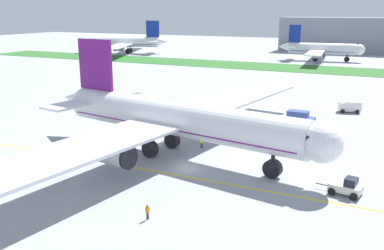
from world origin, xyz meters
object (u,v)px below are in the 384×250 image
at_px(airliner_foreground, 174,119).
at_px(ground_crew_wingwalker_starboard, 202,142).
at_px(service_truck_fuel_bowser, 300,119).
at_px(parked_airliner_far_centre, 320,49).
at_px(parked_airliner_far_left, 124,42).
at_px(ground_crew_wingwalker_port, 147,211).
at_px(service_truck_baggage_loader, 350,106).
at_px(pushback_tug, 347,187).
at_px(ground_crew_marshaller_front, 30,172).

bearing_deg(airliner_foreground, ground_crew_wingwalker_starboard, 63.51).
distance_m(service_truck_fuel_bowser, parked_airliner_far_centre, 117.65).
height_order(service_truck_fuel_bowser, parked_airliner_far_left, parked_airliner_far_left).
distance_m(parked_airliner_far_left, parked_airliner_far_centre, 97.81).
relative_size(airliner_foreground, service_truck_fuel_bowser, 15.33).
height_order(ground_crew_wingwalker_port, service_truck_fuel_bowser, service_truck_fuel_bowser).
relative_size(service_truck_baggage_loader, service_truck_fuel_bowser, 0.97).
bearing_deg(pushback_tug, airliner_foreground, 170.65).
height_order(parked_airliner_far_left, parked_airliner_far_centre, parked_airliner_far_left).
height_order(airliner_foreground, pushback_tug, airliner_foreground).
height_order(service_truck_fuel_bowser, parked_airliner_far_centre, parked_airliner_far_centre).
distance_m(service_truck_fuel_bowser, parked_airliner_far_left, 157.09).
bearing_deg(service_truck_baggage_loader, pushback_tug, -84.66).
bearing_deg(airliner_foreground, ground_crew_wingwalker_port, -70.26).
relative_size(ground_crew_wingwalker_starboard, parked_airliner_far_centre, 0.03).
xyz_separation_m(ground_crew_wingwalker_port, ground_crew_wingwalker_starboard, (-4.76, 24.74, 0.05)).
distance_m(pushback_tug, service_truck_baggage_loader, 46.12).
distance_m(ground_crew_marshaller_front, parked_airliner_far_centre, 158.09).
relative_size(ground_crew_marshaller_front, service_truck_baggage_loader, 0.33).
relative_size(ground_crew_wingwalker_port, parked_airliner_far_centre, 0.03).
relative_size(ground_crew_marshaller_front, parked_airliner_far_centre, 0.03).
xyz_separation_m(airliner_foreground, ground_crew_marshaller_front, (-12.79, -16.68, -4.76)).
distance_m(service_truck_baggage_loader, service_truck_fuel_bowser, 18.80).
height_order(ground_crew_wingwalker_port, ground_crew_wingwalker_starboard, ground_crew_wingwalker_starboard).
bearing_deg(ground_crew_marshaller_front, parked_airliner_far_left, 119.81).
distance_m(airliner_foreground, parked_airliner_far_left, 166.15).
bearing_deg(ground_crew_marshaller_front, parked_airliner_far_centre, 85.84).
bearing_deg(parked_airliner_far_left, airliner_foreground, -53.49).
height_order(airliner_foreground, parked_airliner_far_centre, airliner_foreground).
xyz_separation_m(airliner_foreground, parked_airliner_far_centre, (-1.33, 140.94, -0.52)).
bearing_deg(service_truck_fuel_bowser, ground_crew_wingwalker_port, -98.80).
distance_m(ground_crew_wingwalker_starboard, service_truck_fuel_bowser, 22.75).
distance_m(ground_crew_wingwalker_port, ground_crew_marshaller_front, 20.21).
xyz_separation_m(service_truck_fuel_bowser, parked_airliner_far_centre, (-15.34, 116.59, 3.54)).
relative_size(ground_crew_wingwalker_port, service_truck_fuel_bowser, 0.32).
height_order(ground_crew_marshaller_front, service_truck_fuel_bowser, service_truck_fuel_bowser).
distance_m(ground_crew_wingwalker_starboard, service_truck_baggage_loader, 41.43).
bearing_deg(ground_crew_marshaller_front, service_truck_fuel_bowser, 56.85).
xyz_separation_m(ground_crew_wingwalker_port, ground_crew_marshaller_front, (-19.94, 3.26, -0.03)).
bearing_deg(service_truck_fuel_bowser, airliner_foreground, -119.92).
height_order(ground_crew_wingwalker_port, service_truck_baggage_loader, service_truck_baggage_loader).
xyz_separation_m(pushback_tug, ground_crew_marshaller_front, (-38.27, -12.48, -0.02)).
bearing_deg(service_truck_fuel_bowser, ground_crew_marshaller_front, -123.15).
bearing_deg(ground_crew_wingwalker_starboard, parked_airliner_far_left, 128.18).
distance_m(airliner_foreground, ground_crew_marshaller_front, 21.55).
xyz_separation_m(service_truck_fuel_bowser, parked_airliner_far_left, (-112.87, 109.19, 3.93)).
height_order(ground_crew_marshaller_front, parked_airliner_far_left, parked_airliner_far_left).
bearing_deg(parked_airliner_far_left, pushback_tug, -47.93).
bearing_deg(parked_airliner_far_left, parked_airliner_far_centre, 4.34).
bearing_deg(ground_crew_wingwalker_starboard, service_truck_fuel_bowser, 59.28).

